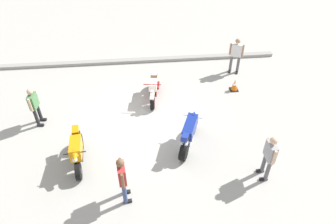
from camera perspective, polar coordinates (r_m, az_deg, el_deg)
ground_plane at (r=12.54m, az=-5.27°, el=-1.92°), size 40.00×40.00×0.00m
curb_edge at (r=16.21m, az=-5.68°, el=9.23°), size 14.00×0.30×0.15m
motorcycle_cream_vintage at (r=13.44m, az=-2.62°, el=4.22°), size 0.72×1.95×1.07m
motorcycle_orange_sportbike at (r=11.05m, az=-16.09°, el=-6.67°), size 0.70×1.96×1.14m
motorcycle_blue_sportbike at (r=11.24m, az=3.84°, el=-3.77°), size 1.00×1.87×1.14m
person_in_white_shirt at (r=15.23m, az=12.19°, el=10.32°), size 0.66×0.44×1.74m
person_in_green_shirt at (r=12.89m, az=-22.99°, el=1.24°), size 0.35×0.65×1.65m
person_in_red_shirt at (r=9.46m, az=-8.25°, el=-11.55°), size 0.36×0.68×1.77m
person_in_gray_shirt at (r=10.41m, az=17.84°, el=-7.37°), size 0.31×0.67×1.76m
traffic_cone at (r=14.34m, az=11.92°, el=4.78°), size 0.36×0.36×0.53m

